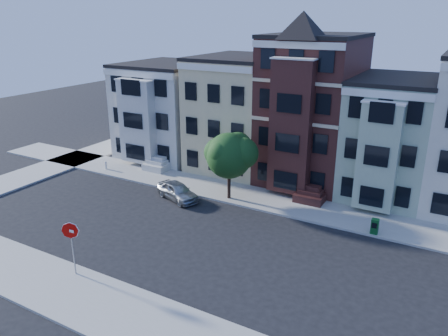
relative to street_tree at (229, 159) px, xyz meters
The scene contains 13 objects.
ground 8.46m from the street_tree, 60.93° to the right, with size 120.00×120.00×0.00m, color black.
far_sidewalk 5.16m from the street_tree, 18.02° to the left, with size 60.00×4.00×0.15m, color #9E9B93.
near_sidewalk 15.60m from the street_tree, 75.70° to the right, with size 60.00×4.00×0.15m, color #9E9B93.
cross_sidewalk 19.73m from the street_tree, 159.62° to the right, with size 4.00×60.00×0.15m, color #9E9B93.
house_white 13.68m from the street_tree, 145.49° to the left, with size 8.00×9.00×9.00m, color beige.
house_yellow 8.53m from the street_tree, 112.72° to the left, with size 7.00×9.00×10.00m, color beige.
house_brown 8.98m from the street_tree, 64.01° to the left, with size 7.00×9.00×12.00m, color #3D1A18.
house_green 12.90m from the street_tree, 36.96° to the left, with size 6.00×9.00×9.00m, color #A1B396.
street_tree is the anchor object (origin of this frame).
parked_car 4.84m from the street_tree, 151.50° to the right, with size 1.64×4.08×1.39m, color #9EA2A7.
newspaper_box 11.47m from the street_tree, ahead, with size 0.46×0.41×1.03m, color #115222.
fire_hydrant 13.56m from the street_tree, behind, with size 0.21×0.21×0.59m, color silver.
stop_sign 13.74m from the street_tree, 99.52° to the right, with size 0.98×0.14×3.55m, color #B60703, non-canonical shape.
Camera 1 is at (11.41, -20.81, 13.69)m, focal length 35.00 mm.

